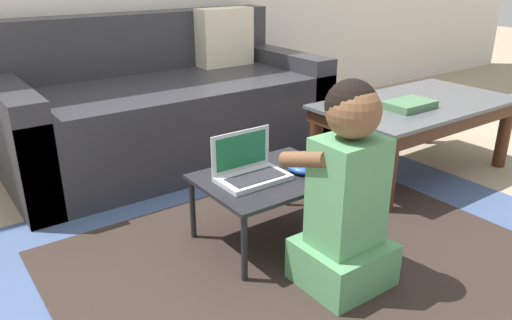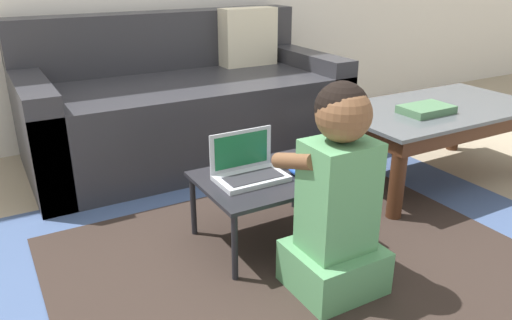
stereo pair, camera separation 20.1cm
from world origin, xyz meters
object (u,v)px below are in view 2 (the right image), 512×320
at_px(coffee_table, 435,118).
at_px(laptop_desk, 269,183).
at_px(couch, 185,106).
at_px(book_on_table, 426,109).
at_px(laptop, 249,171).
at_px(computer_mouse, 298,170).
at_px(person_seated, 337,200).

relative_size(coffee_table, laptop_desk, 1.94).
relative_size(couch, laptop_desk, 3.21).
distance_m(laptop_desk, book_on_table, 0.96).
bearing_deg(laptop_desk, coffee_table, 6.73).
xyz_separation_m(couch, laptop, (-0.18, -1.13, 0.03)).
height_order(coffee_table, laptop, laptop).
xyz_separation_m(computer_mouse, person_seated, (-0.08, -0.35, 0.04)).
bearing_deg(person_seated, laptop, 104.88).
height_order(coffee_table, computer_mouse, coffee_table).
distance_m(couch, computer_mouse, 1.19).
bearing_deg(couch, laptop, -99.24).
distance_m(laptop, person_seated, 0.43).
height_order(laptop_desk, laptop, laptop).
relative_size(person_seated, book_on_table, 3.00).
relative_size(couch, person_seated, 2.38).
relative_size(coffee_table, laptop, 3.95).
height_order(laptop, computer_mouse, laptop).
xyz_separation_m(couch, laptop_desk, (-0.10, -1.15, -0.03)).
distance_m(coffee_table, laptop_desk, 1.10).
bearing_deg(book_on_table, couch, 127.85).
bearing_deg(laptop, computer_mouse, -17.67).
relative_size(coffee_table, book_on_table, 4.30).
distance_m(couch, laptop, 1.15).
bearing_deg(laptop_desk, laptop, 166.36).
bearing_deg(coffee_table, person_seated, -153.62).
bearing_deg(computer_mouse, laptop_desk, 159.52).
height_order(person_seated, book_on_table, person_seated).
distance_m(laptop_desk, person_seated, 0.41).
distance_m(couch, laptop_desk, 1.16).
height_order(laptop_desk, book_on_table, book_on_table).
height_order(couch, laptop_desk, couch).
height_order(couch, person_seated, couch).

